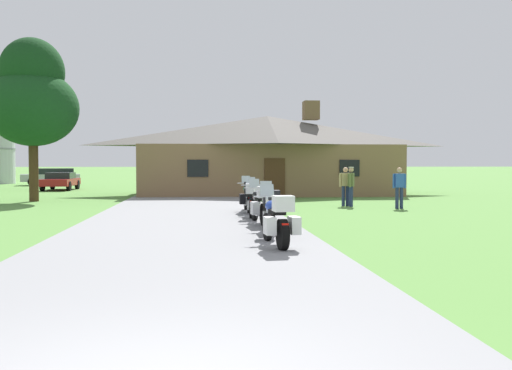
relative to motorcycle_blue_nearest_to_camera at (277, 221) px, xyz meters
name	(u,v)px	position (x,y,z in m)	size (l,w,h in m)	color
ground_plane	(191,206)	(-2.03, 12.36, -0.61)	(500.00, 500.00, 0.00)	#56893D
asphalt_driveway	(190,209)	(-2.03, 10.36, -0.58)	(6.40, 80.00, 0.06)	gray
motorcycle_blue_nearest_to_camera	(277,221)	(0.00, 0.00, 0.00)	(0.84, 2.08, 1.30)	black
motorcycle_silver_second_in_row	(269,211)	(0.11, 2.40, 0.01)	(0.66, 2.08, 1.30)	black
motorcycle_black_third_in_row	(261,205)	(0.13, 4.52, 0.00)	(0.84, 2.08, 1.30)	black
motorcycle_blue_fourth_in_row	(251,200)	(0.06, 6.78, 0.01)	(0.66, 2.08, 1.30)	black
motorcycle_green_farthest_in_row	(249,197)	(0.12, 8.63, 0.00)	(0.73, 2.08, 1.30)	black
stone_lodge	(267,154)	(2.30, 21.22, 1.76)	(15.38, 7.08, 5.51)	brown
bystander_olive_shirt_near_lodge	(351,184)	(4.72, 11.48, 0.34)	(0.35, 0.51, 1.69)	navy
bystander_tan_shirt_beside_signpost	(345,184)	(4.55, 11.77, 0.32)	(0.55, 0.23, 1.67)	navy
bystander_blue_shirt_by_tree	(399,186)	(6.36, 10.19, 0.32)	(0.55, 0.24, 1.67)	navy
tree_left_near	(33,97)	(-9.60, 16.10, 4.37)	(4.30, 4.30, 7.81)	#422D19
parked_silver_suv_far_left	(52,176)	(-13.93, 36.35, 0.17)	(4.89, 2.77, 1.40)	#ADAFB7
parked_red_sedan_far_left	(60,181)	(-11.13, 27.63, 0.03)	(1.92, 4.21, 1.20)	maroon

